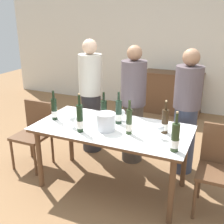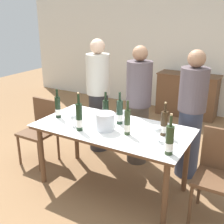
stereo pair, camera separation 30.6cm
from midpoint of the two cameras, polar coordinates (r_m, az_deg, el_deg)
name	(u,v)px [view 1 (the left image)]	position (r m, az deg, el deg)	size (l,w,h in m)	color
ground_plane	(112,186)	(3.50, -2.59, -14.78)	(12.00, 12.00, 0.00)	olive
back_wall	(176,42)	(5.90, 11.37, 13.78)	(8.00, 0.10, 2.80)	silver
sideboard_cabinet	(172,93)	(5.79, 10.66, 3.81)	(1.17, 0.46, 0.84)	brown
dining_table	(112,133)	(3.16, -2.78, -4.44)	(1.73, 0.88, 0.76)	brown
ice_bucket	(106,121)	(3.02, -4.16, -1.96)	(0.21, 0.21, 0.19)	silver
wine_bottle_0	(129,122)	(2.91, 0.50, -2.13)	(0.06, 0.06, 0.37)	#28381E
wine_bottle_1	(104,111)	(3.27, -4.35, 0.14)	(0.07, 0.07, 0.35)	black
wine_bottle_2	(80,119)	(3.00, -9.47, -1.46)	(0.07, 0.07, 0.43)	black
wine_bottle_3	(119,113)	(3.18, -1.40, -0.17)	(0.07, 0.07, 0.37)	#1E3323
wine_bottle_4	(165,122)	(2.96, 7.83, -2.08)	(0.07, 0.07, 0.36)	#332314
wine_bottle_5	(175,138)	(2.59, 9.42, -5.34)	(0.08, 0.08, 0.39)	#28381E
wine_bottle_6	(54,109)	(3.40, -14.19, 0.45)	(0.07, 0.07, 0.35)	black
wine_glass_0	(73,120)	(3.14, -10.73, -1.59)	(0.08, 0.08, 0.14)	white
wine_glass_1	(122,113)	(3.28, -0.63, -0.27)	(0.08, 0.08, 0.14)	white
wine_glass_2	(161,129)	(2.83, 6.82, -3.50)	(0.07, 0.07, 0.15)	white
chair_left_end	(35,129)	(3.91, -17.62, -3.42)	(0.42, 0.42, 0.86)	brown
chair_right_end	(220,164)	(3.02, 18.46, -9.99)	(0.42, 0.42, 0.91)	brown
person_host	(91,97)	(4.04, -6.46, 2.95)	(0.33, 0.33, 1.64)	#2D2D33
person_guest_left	(133,106)	(3.72, 1.97, 1.17)	(0.33, 0.33, 1.59)	#51473D
person_guest_right	(186,113)	(3.54, 12.45, -0.33)	(0.33, 0.33, 1.59)	#383F56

